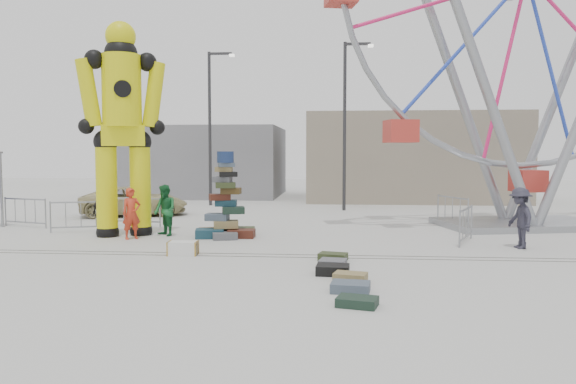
# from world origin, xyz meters

# --- Properties ---
(ground) EXTENTS (90.00, 90.00, 0.00)m
(ground) POSITION_xyz_m (0.00, 0.00, 0.00)
(ground) COLOR #9E9E99
(ground) RESTS_ON ground
(track_line_near) EXTENTS (40.00, 0.04, 0.01)m
(track_line_near) POSITION_xyz_m (0.00, 0.60, 0.00)
(track_line_near) COLOR #47443F
(track_line_near) RESTS_ON ground
(track_line_far) EXTENTS (40.00, 0.04, 0.01)m
(track_line_far) POSITION_xyz_m (0.00, 1.00, 0.00)
(track_line_far) COLOR #47443F
(track_line_far) RESTS_ON ground
(building_right) EXTENTS (12.00, 8.00, 5.00)m
(building_right) POSITION_xyz_m (7.00, 20.00, 2.50)
(building_right) COLOR gray
(building_right) RESTS_ON ground
(building_left) EXTENTS (10.00, 8.00, 4.40)m
(building_left) POSITION_xyz_m (-6.00, 22.00, 2.20)
(building_left) COLOR gray
(building_left) RESTS_ON ground
(lamp_post_right) EXTENTS (1.41, 0.25, 8.00)m
(lamp_post_right) POSITION_xyz_m (3.09, 13.00, 4.48)
(lamp_post_right) COLOR #2D2D30
(lamp_post_right) RESTS_ON ground
(lamp_post_left) EXTENTS (1.41, 0.25, 8.00)m
(lamp_post_left) POSITION_xyz_m (-3.91, 15.00, 4.48)
(lamp_post_left) COLOR #2D2D30
(lamp_post_left) RESTS_ON ground
(suitcase_tower) EXTENTS (2.00, 1.76, 2.81)m
(suitcase_tower) POSITION_xyz_m (-1.01, 4.05, 0.79)
(suitcase_tower) COLOR #1A3F4E
(suitcase_tower) RESTS_ON ground
(crash_test_dummy) EXTENTS (2.82, 1.62, 7.28)m
(crash_test_dummy) POSITION_xyz_m (-4.43, 4.01, 3.84)
(crash_test_dummy) COLOR black
(crash_test_dummy) RESTS_ON ground
(ferris_wheel) EXTENTS (13.71, 4.60, 16.24)m
(ferris_wheel) POSITION_xyz_m (9.46, 7.43, 8.00)
(ferris_wheel) COLOR gray
(ferris_wheel) RESTS_ON ground
(steamer_trunk) EXTENTS (0.81, 0.49, 0.37)m
(steamer_trunk) POSITION_xyz_m (-1.51, 0.69, 0.18)
(steamer_trunk) COLOR silver
(steamer_trunk) RESTS_ON ground
(row_case_0) EXTENTS (0.80, 0.62, 0.20)m
(row_case_0) POSITION_xyz_m (2.55, 0.25, 0.10)
(row_case_0) COLOR #333E1F
(row_case_0) RESTS_ON ground
(row_case_1) EXTENTS (0.72, 0.68, 0.18)m
(row_case_1) POSITION_xyz_m (2.55, -0.55, 0.09)
(row_case_1) COLOR #5B5C63
(row_case_1) RESTS_ON ground
(row_case_2) EXTENTS (0.78, 0.62, 0.23)m
(row_case_2) POSITION_xyz_m (2.55, -1.42, 0.11)
(row_case_2) COLOR black
(row_case_2) RESTS_ON ground
(row_case_3) EXTENTS (0.78, 0.61, 0.21)m
(row_case_3) POSITION_xyz_m (2.93, -2.14, 0.10)
(row_case_3) COLOR olive
(row_case_3) RESTS_ON ground
(row_case_4) EXTENTS (0.83, 0.66, 0.20)m
(row_case_4) POSITION_xyz_m (2.91, -2.99, 0.10)
(row_case_4) COLOR #495868
(row_case_4) RESTS_ON ground
(row_case_5) EXTENTS (0.82, 0.67, 0.17)m
(row_case_5) POSITION_xyz_m (3.01, -4.03, 0.08)
(row_case_5) COLOR #1A2F23
(row_case_5) RESTS_ON ground
(barricade_dummy_a) EXTENTS (1.94, 0.69, 1.10)m
(barricade_dummy_a) POSITION_xyz_m (-8.94, 5.81, 0.55)
(barricade_dummy_a) COLOR gray
(barricade_dummy_a) RESTS_ON ground
(barricade_dummy_b) EXTENTS (1.93, 0.72, 1.10)m
(barricade_dummy_b) POSITION_xyz_m (-6.27, 4.73, 0.55)
(barricade_dummy_b) COLOR gray
(barricade_dummy_b) RESTS_ON ground
(barricade_dummy_c) EXTENTS (1.99, 0.39, 1.10)m
(barricade_dummy_c) POSITION_xyz_m (-4.93, 6.44, 0.55)
(barricade_dummy_c) COLOR gray
(barricade_dummy_c) RESTS_ON ground
(barricade_wheel_front) EXTENTS (0.86, 1.89, 1.10)m
(barricade_wheel_front) POSITION_xyz_m (6.60, 3.45, 0.55)
(barricade_wheel_front) COLOR gray
(barricade_wheel_front) RESTS_ON ground
(barricade_wheel_back) EXTENTS (0.86, 1.89, 1.10)m
(barricade_wheel_back) POSITION_xyz_m (7.10, 7.96, 0.55)
(barricade_wheel_back) COLOR gray
(barricade_wheel_back) RESTS_ON ground
(pedestrian_red) EXTENTS (0.71, 0.69, 1.65)m
(pedestrian_red) POSITION_xyz_m (-3.92, 3.32, 0.83)
(pedestrian_red) COLOR red
(pedestrian_red) RESTS_ON ground
(pedestrian_green) EXTENTS (1.05, 1.05, 1.71)m
(pedestrian_green) POSITION_xyz_m (-3.07, 4.11, 0.86)
(pedestrian_green) COLOR #18622D
(pedestrian_green) RESTS_ON ground
(pedestrian_black) EXTENTS (0.95, 0.83, 1.53)m
(pedestrian_black) POSITION_xyz_m (-5.14, 3.81, 0.76)
(pedestrian_black) COLOR black
(pedestrian_black) RESTS_ON ground
(pedestrian_grey) EXTENTS (0.84, 1.24, 1.77)m
(pedestrian_grey) POSITION_xyz_m (7.93, 2.59, 0.89)
(pedestrian_grey) COLOR #262531
(pedestrian_grey) RESTS_ON ground
(parked_suv) EXTENTS (5.07, 3.53, 1.28)m
(parked_suv) POSITION_xyz_m (-6.27, 9.92, 0.64)
(parked_suv) COLOR tan
(parked_suv) RESTS_ON ground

